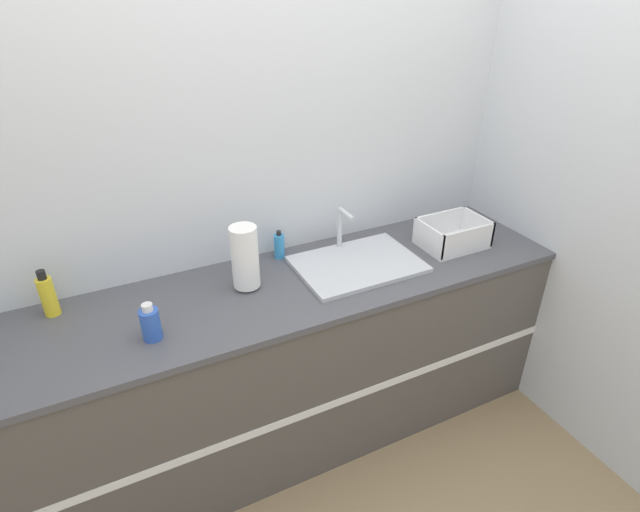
{
  "coord_description": "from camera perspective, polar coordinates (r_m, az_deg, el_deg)",
  "views": [
    {
      "loc": [
        -0.69,
        -1.4,
        2.07
      ],
      "look_at": [
        0.14,
        0.28,
        1.02
      ],
      "focal_mm": 28.0,
      "sensor_mm": 36.0,
      "label": 1
    }
  ],
  "objects": [
    {
      "name": "wall_right",
      "position": [
        2.73,
        22.57,
        10.75
      ],
      "size": [
        0.06,
        2.62,
        2.6
      ],
      "color": "silver",
      "rests_on": "ground_plane"
    },
    {
      "name": "soap_dispenser",
      "position": [
        2.35,
        -4.68,
        1.16
      ],
      "size": [
        0.05,
        0.05,
        0.14
      ],
      "color": "#338CCC",
      "rests_on": "counter_cabinet"
    },
    {
      "name": "ground_plane",
      "position": [
        2.59,
        -0.03,
        -23.72
      ],
      "size": [
        12.0,
        12.0,
        0.0
      ],
      "primitive_type": "plane",
      "color": "#937A56"
    },
    {
      "name": "bottle_yellow",
      "position": [
        2.21,
        -28.67,
        -3.97
      ],
      "size": [
        0.06,
        0.06,
        0.2
      ],
      "color": "yellow",
      "rests_on": "counter_cabinet"
    },
    {
      "name": "counter_cabinet",
      "position": [
        2.45,
        -3.3,
        -12.08
      ],
      "size": [
        2.57,
        0.64,
        0.9
      ],
      "color": "#514C47",
      "rests_on": "ground_plane"
    },
    {
      "name": "bottle_blue",
      "position": [
        1.93,
        -18.81,
        -7.31
      ],
      "size": [
        0.07,
        0.07,
        0.15
      ],
      "color": "#2D56B7",
      "rests_on": "counter_cabinet"
    },
    {
      "name": "paper_towel_roll",
      "position": [
        2.1,
        -8.57,
        -0.19
      ],
      "size": [
        0.11,
        0.11,
        0.29
      ],
      "color": "#4C4C51",
      "rests_on": "counter_cabinet"
    },
    {
      "name": "wall_back",
      "position": [
        2.29,
        -7.33,
        9.47
      ],
      "size": [
        4.94,
        0.06,
        2.6
      ],
      "color": "silver",
      "rests_on": "ground_plane"
    },
    {
      "name": "sink",
      "position": [
        2.31,
        4.24,
        -0.76
      ],
      "size": [
        0.56,
        0.4,
        0.23
      ],
      "color": "silver",
      "rests_on": "counter_cabinet"
    },
    {
      "name": "dish_rack",
      "position": [
        2.55,
        14.89,
        2.21
      ],
      "size": [
        0.31,
        0.23,
        0.14
      ],
      "color": "white",
      "rests_on": "counter_cabinet"
    }
  ]
}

